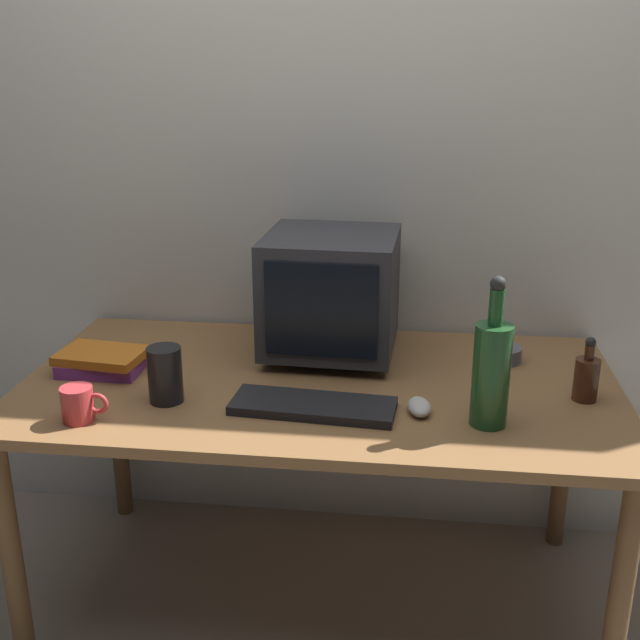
{
  "coord_description": "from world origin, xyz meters",
  "views": [
    {
      "loc": [
        0.24,
        -1.98,
        1.61
      ],
      "look_at": [
        0.0,
        0.0,
        0.91
      ],
      "focal_mm": 43.74,
      "sensor_mm": 36.0,
      "label": 1
    }
  ],
  "objects_px": {
    "bottle_short": "(586,377)",
    "book_stack": "(102,361)",
    "keyboard": "(313,406)",
    "bottle_tall": "(491,370)",
    "metal_canister": "(165,375)",
    "cd_spindle": "(501,354)",
    "computer_mouse": "(419,407)",
    "mug": "(79,404)",
    "crt_monitor": "(331,293)"
  },
  "relations": [
    {
      "from": "mug",
      "to": "keyboard",
      "type": "bearing_deg",
      "value": 12.73
    },
    {
      "from": "bottle_short",
      "to": "metal_canister",
      "type": "bearing_deg",
      "value": -172.6
    },
    {
      "from": "bottle_tall",
      "to": "mug",
      "type": "relative_size",
      "value": 3.17
    },
    {
      "from": "bottle_short",
      "to": "cd_spindle",
      "type": "bearing_deg",
      "value": 127.69
    },
    {
      "from": "cd_spindle",
      "to": "metal_canister",
      "type": "xyz_separation_m",
      "value": [
        -0.9,
        -0.39,
        0.05
      ]
    },
    {
      "from": "bottle_tall",
      "to": "metal_canister",
      "type": "bearing_deg",
      "value": 177.8
    },
    {
      "from": "computer_mouse",
      "to": "metal_canister",
      "type": "distance_m",
      "value": 0.66
    },
    {
      "from": "crt_monitor",
      "to": "book_stack",
      "type": "relative_size",
      "value": 1.59
    },
    {
      "from": "computer_mouse",
      "to": "bottle_tall",
      "type": "height_order",
      "value": "bottle_tall"
    },
    {
      "from": "bottle_short",
      "to": "metal_canister",
      "type": "distance_m",
      "value": 1.1
    },
    {
      "from": "keyboard",
      "to": "cd_spindle",
      "type": "distance_m",
      "value": 0.65
    },
    {
      "from": "bottle_tall",
      "to": "cd_spindle",
      "type": "xyz_separation_m",
      "value": [
        0.07,
        0.42,
        -0.12
      ]
    },
    {
      "from": "bottle_short",
      "to": "mug",
      "type": "xyz_separation_m",
      "value": [
        -1.27,
        -0.28,
        -0.02
      ]
    },
    {
      "from": "computer_mouse",
      "to": "mug",
      "type": "distance_m",
      "value": 0.85
    },
    {
      "from": "bottle_tall",
      "to": "metal_canister",
      "type": "distance_m",
      "value": 0.83
    },
    {
      "from": "keyboard",
      "to": "cd_spindle",
      "type": "bearing_deg",
      "value": 42.53
    },
    {
      "from": "keyboard",
      "to": "bottle_tall",
      "type": "distance_m",
      "value": 0.46
    },
    {
      "from": "cd_spindle",
      "to": "computer_mouse",
      "type": "bearing_deg",
      "value": -121.96
    },
    {
      "from": "bottle_tall",
      "to": "bottle_short",
      "type": "distance_m",
      "value": 0.33
    },
    {
      "from": "bottle_short",
      "to": "cd_spindle",
      "type": "height_order",
      "value": "bottle_short"
    },
    {
      "from": "mug",
      "to": "metal_canister",
      "type": "bearing_deg",
      "value": 37.59
    },
    {
      "from": "bottle_tall",
      "to": "book_stack",
      "type": "xyz_separation_m",
      "value": [
        -1.07,
        0.2,
        -0.11
      ]
    },
    {
      "from": "computer_mouse",
      "to": "bottle_tall",
      "type": "xyz_separation_m",
      "value": [
        0.17,
        -0.04,
        0.13
      ]
    },
    {
      "from": "bottle_tall",
      "to": "metal_canister",
      "type": "xyz_separation_m",
      "value": [
        -0.83,
        0.03,
        -0.07
      ]
    },
    {
      "from": "mug",
      "to": "crt_monitor",
      "type": "bearing_deg",
      "value": 42.57
    },
    {
      "from": "bottle_short",
      "to": "book_stack",
      "type": "bearing_deg",
      "value": 178.75
    },
    {
      "from": "bottle_tall",
      "to": "mug",
      "type": "bearing_deg",
      "value": -173.99
    },
    {
      "from": "book_stack",
      "to": "metal_canister",
      "type": "height_order",
      "value": "metal_canister"
    },
    {
      "from": "crt_monitor",
      "to": "computer_mouse",
      "type": "bearing_deg",
      "value": -54.81
    },
    {
      "from": "computer_mouse",
      "to": "cd_spindle",
      "type": "height_order",
      "value": "cd_spindle"
    },
    {
      "from": "keyboard",
      "to": "mug",
      "type": "bearing_deg",
      "value": -162.94
    },
    {
      "from": "book_stack",
      "to": "mug",
      "type": "bearing_deg",
      "value": -78.22
    },
    {
      "from": "bottle_tall",
      "to": "mug",
      "type": "height_order",
      "value": "bottle_tall"
    },
    {
      "from": "mug",
      "to": "metal_canister",
      "type": "height_order",
      "value": "metal_canister"
    },
    {
      "from": "book_stack",
      "to": "cd_spindle",
      "type": "height_order",
      "value": "book_stack"
    },
    {
      "from": "bottle_tall",
      "to": "cd_spindle",
      "type": "relative_size",
      "value": 3.17
    },
    {
      "from": "book_stack",
      "to": "computer_mouse",
      "type": "bearing_deg",
      "value": -10.31
    },
    {
      "from": "keyboard",
      "to": "bottle_short",
      "type": "height_order",
      "value": "bottle_short"
    },
    {
      "from": "bottle_short",
      "to": "metal_canister",
      "type": "height_order",
      "value": "bottle_short"
    },
    {
      "from": "keyboard",
      "to": "bottle_tall",
      "type": "bearing_deg",
      "value": 1.39
    },
    {
      "from": "book_stack",
      "to": "cd_spindle",
      "type": "xyz_separation_m",
      "value": [
        1.14,
        0.22,
        -0.01
      ]
    },
    {
      "from": "bottle_tall",
      "to": "bottle_short",
      "type": "xyz_separation_m",
      "value": [
        0.26,
        0.17,
        -0.08
      ]
    },
    {
      "from": "crt_monitor",
      "to": "cd_spindle",
      "type": "xyz_separation_m",
      "value": [
        0.51,
        0.0,
        -0.17
      ]
    },
    {
      "from": "cd_spindle",
      "to": "metal_canister",
      "type": "height_order",
      "value": "metal_canister"
    },
    {
      "from": "crt_monitor",
      "to": "metal_canister",
      "type": "xyz_separation_m",
      "value": [
        -0.39,
        -0.39,
        -0.12
      ]
    },
    {
      "from": "computer_mouse",
      "to": "bottle_short",
      "type": "bearing_deg",
      "value": 9.71
    },
    {
      "from": "keyboard",
      "to": "bottle_tall",
      "type": "xyz_separation_m",
      "value": [
        0.44,
        -0.02,
        0.13
      ]
    },
    {
      "from": "book_stack",
      "to": "keyboard",
      "type": "bearing_deg",
      "value": -15.87
    },
    {
      "from": "crt_monitor",
      "to": "metal_canister",
      "type": "bearing_deg",
      "value": -135.38
    },
    {
      "from": "book_stack",
      "to": "bottle_tall",
      "type": "bearing_deg",
      "value": -10.72
    }
  ]
}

